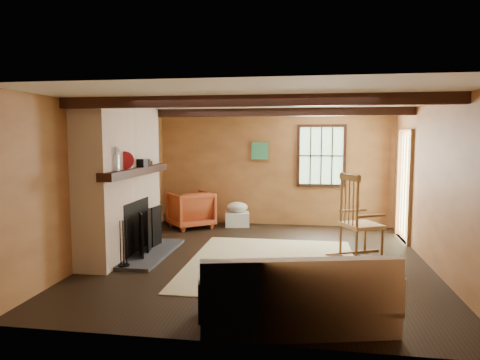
% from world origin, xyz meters
% --- Properties ---
extents(ground, '(5.50, 5.50, 0.00)m').
position_xyz_m(ground, '(0.00, 0.00, 0.00)').
color(ground, black).
rests_on(ground, ground).
extents(room_envelope, '(5.02, 5.52, 2.44)m').
position_xyz_m(room_envelope, '(0.22, 0.26, 1.63)').
color(room_envelope, '#A96C3C').
rests_on(room_envelope, ground).
extents(fireplace, '(1.02, 2.30, 2.40)m').
position_xyz_m(fireplace, '(-2.23, -0.00, 1.10)').
color(fireplace, '#9E603D').
rests_on(fireplace, ground).
extents(rug, '(2.50, 3.00, 0.01)m').
position_xyz_m(rug, '(0.20, -0.20, 0.00)').
color(rug, tan).
rests_on(rug, ground).
extents(rocking_chair, '(1.09, 0.87, 1.34)m').
position_xyz_m(rocking_chair, '(1.51, 0.34, 0.56)').
color(rocking_chair, tan).
rests_on(rocking_chair, ground).
extents(sofa, '(2.05, 1.25, 0.77)m').
position_xyz_m(sofa, '(0.60, -2.30, 0.28)').
color(sofa, beige).
rests_on(sofa, ground).
extents(firewood_pile, '(0.70, 0.13, 0.25)m').
position_xyz_m(firewood_pile, '(-2.02, 2.42, 0.13)').
color(firewood_pile, brown).
rests_on(firewood_pile, ground).
extents(laundry_basket, '(0.56, 0.46, 0.30)m').
position_xyz_m(laundry_basket, '(-0.75, 2.42, 0.15)').
color(laundry_basket, white).
rests_on(laundry_basket, ground).
extents(basket_pillow, '(0.47, 0.38, 0.22)m').
position_xyz_m(basket_pillow, '(-0.75, 2.42, 0.41)').
color(basket_pillow, beige).
rests_on(basket_pillow, laundry_basket).
extents(armchair, '(1.16, 1.17, 0.76)m').
position_xyz_m(armchair, '(-1.70, 2.14, 0.38)').
color(armchair, '#BF6026').
rests_on(armchair, ground).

